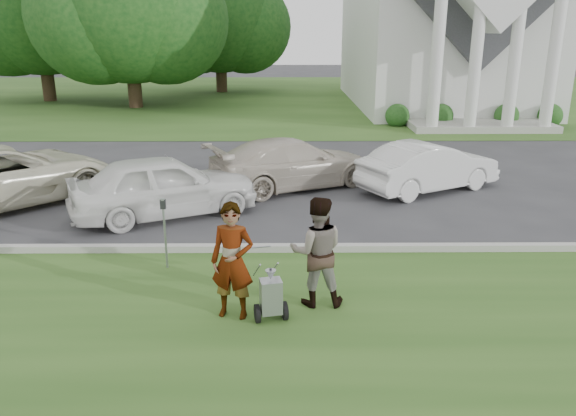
{
  "coord_description": "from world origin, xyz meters",
  "views": [
    {
      "loc": [
        0.31,
        -9.88,
        4.28
      ],
      "look_at": [
        0.38,
        0.0,
        1.1
      ],
      "focal_mm": 35.0,
      "sensor_mm": 36.0,
      "label": 1
    }
  ],
  "objects_px": {
    "tree_left": "(128,11)",
    "car_a": "(3,175)",
    "tree_back": "(219,21)",
    "striping_cart": "(271,297)",
    "tree_far": "(38,2)",
    "car_c": "(292,163)",
    "person_right": "(317,252)",
    "car_b": "(164,186)",
    "car_d": "(429,167)",
    "person_left": "(232,262)",
    "parking_meter_near": "(164,225)"
  },
  "relations": [
    {
      "from": "person_left",
      "to": "parking_meter_near",
      "type": "relative_size",
      "value": 1.35
    },
    {
      "from": "tree_back",
      "to": "striping_cart",
      "type": "xyz_separation_m",
      "value": [
        4.12,
        -32.2,
        -4.34
      ]
    },
    {
      "from": "parking_meter_near",
      "to": "car_a",
      "type": "distance_m",
      "value": 6.29
    },
    {
      "from": "tree_left",
      "to": "person_right",
      "type": "height_order",
      "value": "tree_left"
    },
    {
      "from": "tree_far",
      "to": "person_left",
      "type": "bearing_deg",
      "value": -63.42
    },
    {
      "from": "striping_cart",
      "to": "car_b",
      "type": "height_order",
      "value": "car_b"
    },
    {
      "from": "person_left",
      "to": "car_b",
      "type": "relative_size",
      "value": 0.42
    },
    {
      "from": "tree_far",
      "to": "striping_cart",
      "type": "height_order",
      "value": "tree_far"
    },
    {
      "from": "tree_left",
      "to": "person_right",
      "type": "relative_size",
      "value": 5.91
    },
    {
      "from": "car_a",
      "to": "car_b",
      "type": "distance_m",
      "value": 4.32
    },
    {
      "from": "tree_back",
      "to": "car_a",
      "type": "relative_size",
      "value": 1.74
    },
    {
      "from": "parking_meter_near",
      "to": "car_d",
      "type": "relative_size",
      "value": 0.33
    },
    {
      "from": "tree_back",
      "to": "tree_far",
      "type": "bearing_deg",
      "value": -153.44
    },
    {
      "from": "person_left",
      "to": "car_c",
      "type": "relative_size",
      "value": 0.38
    },
    {
      "from": "parking_meter_near",
      "to": "car_d",
      "type": "height_order",
      "value": "parking_meter_near"
    },
    {
      "from": "tree_left",
      "to": "car_a",
      "type": "relative_size",
      "value": 1.92
    },
    {
      "from": "person_right",
      "to": "tree_far",
      "type": "bearing_deg",
      "value": -61.24
    },
    {
      "from": "car_a",
      "to": "car_c",
      "type": "distance_m",
      "value": 7.44
    },
    {
      "from": "tree_left",
      "to": "tree_back",
      "type": "height_order",
      "value": "tree_left"
    },
    {
      "from": "tree_left",
      "to": "striping_cart",
      "type": "distance_m",
      "value": 25.96
    },
    {
      "from": "striping_cart",
      "to": "car_d",
      "type": "height_order",
      "value": "car_d"
    },
    {
      "from": "striping_cart",
      "to": "parking_meter_near",
      "type": "relative_size",
      "value": 0.77
    },
    {
      "from": "person_right",
      "to": "car_c",
      "type": "bearing_deg",
      "value": -88.03
    },
    {
      "from": "tree_left",
      "to": "car_d",
      "type": "relative_size",
      "value": 2.62
    },
    {
      "from": "car_c",
      "to": "car_a",
      "type": "bearing_deg",
      "value": 74.92
    },
    {
      "from": "person_left",
      "to": "car_c",
      "type": "xyz_separation_m",
      "value": [
        1.02,
        7.42,
        -0.22
      ]
    },
    {
      "from": "tree_left",
      "to": "tree_back",
      "type": "xyz_separation_m",
      "value": [
        4.0,
        8.0,
        -0.38
      ]
    },
    {
      "from": "person_left",
      "to": "car_d",
      "type": "relative_size",
      "value": 0.45
    },
    {
      "from": "striping_cart",
      "to": "tree_back",
      "type": "bearing_deg",
      "value": 85.2
    },
    {
      "from": "striping_cart",
      "to": "car_a",
      "type": "relative_size",
      "value": 0.19
    },
    {
      "from": "tree_far",
      "to": "car_c",
      "type": "distance_m",
      "value": 24.96
    },
    {
      "from": "striping_cart",
      "to": "car_a",
      "type": "height_order",
      "value": "car_a"
    },
    {
      "from": "parking_meter_near",
      "to": "car_b",
      "type": "xyz_separation_m",
      "value": [
        -0.64,
        3.08,
        -0.11
      ]
    },
    {
      "from": "car_d",
      "to": "person_left",
      "type": "bearing_deg",
      "value": 117.36
    },
    {
      "from": "person_left",
      "to": "striping_cart",
      "type": "bearing_deg",
      "value": -2.28
    },
    {
      "from": "striping_cart",
      "to": "car_b",
      "type": "relative_size",
      "value": 0.24
    },
    {
      "from": "striping_cart",
      "to": "car_c",
      "type": "xyz_separation_m",
      "value": [
        0.44,
        7.56,
        0.3
      ]
    },
    {
      "from": "car_a",
      "to": "tree_back",
      "type": "bearing_deg",
      "value": -51.79
    },
    {
      "from": "person_left",
      "to": "car_a",
      "type": "distance_m",
      "value": 8.57
    },
    {
      "from": "car_d",
      "to": "person_right",
      "type": "bearing_deg",
      "value": 123.92
    },
    {
      "from": "tree_back",
      "to": "person_right",
      "type": "relative_size",
      "value": 5.34
    },
    {
      "from": "striping_cart",
      "to": "car_b",
      "type": "bearing_deg",
      "value": 105.21
    },
    {
      "from": "tree_far",
      "to": "striping_cart",
      "type": "relative_size",
      "value": 11.23
    },
    {
      "from": "tree_back",
      "to": "person_right",
      "type": "distance_m",
      "value": 32.26
    },
    {
      "from": "car_b",
      "to": "car_d",
      "type": "distance_m",
      "value": 7.1
    },
    {
      "from": "tree_left",
      "to": "car_c",
      "type": "height_order",
      "value": "tree_left"
    },
    {
      "from": "tree_back",
      "to": "parking_meter_near",
      "type": "relative_size",
      "value": 7.11
    },
    {
      "from": "person_left",
      "to": "car_a",
      "type": "xyz_separation_m",
      "value": [
        -6.26,
        5.85,
        -0.14
      ]
    },
    {
      "from": "tree_far",
      "to": "parking_meter_near",
      "type": "relative_size",
      "value": 8.6
    },
    {
      "from": "car_b",
      "to": "car_d",
      "type": "bearing_deg",
      "value": -97.67
    }
  ]
}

